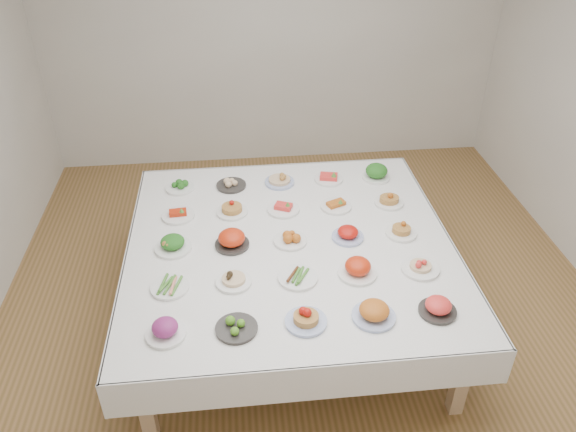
{
  "coord_description": "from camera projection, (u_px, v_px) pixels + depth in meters",
  "views": [
    {
      "loc": [
        -0.5,
        -3.54,
        3.22
      ],
      "look_at": [
        -0.13,
        -0.1,
        0.88
      ],
      "focal_mm": 35.0,
      "sensor_mm": 36.0,
      "label": 1
    }
  ],
  "objects": [
    {
      "name": "dish_19",
      "position": [
        389.0,
        198.0,
        4.53
      ],
      "size": [
        0.23,
        0.23,
        0.12
      ],
      "color": "white",
      "rests_on": "display_table"
    },
    {
      "name": "dish_12",
      "position": [
        290.0,
        237.0,
        4.1
      ],
      "size": [
        0.24,
        0.24,
        0.1
      ],
      "color": "white",
      "rests_on": "display_table"
    },
    {
      "name": "dish_16",
      "position": [
        232.0,
        207.0,
        4.41
      ],
      "size": [
        0.24,
        0.24,
        0.13
      ],
      "color": "white",
      "rests_on": "display_table"
    },
    {
      "name": "dish_21",
      "position": [
        231.0,
        182.0,
        4.76
      ],
      "size": [
        0.25,
        0.25,
        0.1
      ],
      "color": "#2B2927",
      "rests_on": "display_table"
    },
    {
      "name": "dish_23",
      "position": [
        329.0,
        175.0,
        4.84
      ],
      "size": [
        0.24,
        0.24,
        0.11
      ],
      "color": "white",
      "rests_on": "display_table"
    },
    {
      "name": "dish_4",
      "position": [
        438.0,
        305.0,
        3.48
      ],
      "size": [
        0.23,
        0.23,
        0.13
      ],
      "color": "#2B2927",
      "rests_on": "display_table"
    },
    {
      "name": "dish_0",
      "position": [
        165.0,
        328.0,
        3.32
      ],
      "size": [
        0.25,
        0.25,
        0.14
      ],
      "color": "white",
      "rests_on": "display_table"
    },
    {
      "name": "display_table",
      "position": [
        290.0,
        249.0,
        4.16
      ],
      "size": [
        2.39,
        2.39,
        0.75
      ],
      "color": "white",
      "rests_on": "ground"
    },
    {
      "name": "dish_6",
      "position": [
        233.0,
        276.0,
        3.71
      ],
      "size": [
        0.24,
        0.24,
        0.13
      ],
      "color": "white",
      "rests_on": "display_table"
    },
    {
      "name": "dish_7",
      "position": [
        298.0,
        276.0,
        3.76
      ],
      "size": [
        0.29,
        0.27,
        0.06
      ],
      "color": "white",
      "rests_on": "display_table"
    },
    {
      "name": "dish_13",
      "position": [
        348.0,
        232.0,
        4.13
      ],
      "size": [
        0.23,
        0.23,
        0.12
      ],
      "color": "#4C66B2",
      "rests_on": "display_table"
    },
    {
      "name": "dish_17",
      "position": [
        283.0,
        207.0,
        4.45
      ],
      "size": [
        0.25,
        0.25,
        0.1
      ],
      "color": "white",
      "rests_on": "display_table"
    },
    {
      "name": "dish_18",
      "position": [
        336.0,
        204.0,
        4.49
      ],
      "size": [
        0.25,
        0.25,
        0.1
      ],
      "color": "white",
      "rests_on": "display_table"
    },
    {
      "name": "dish_14",
      "position": [
        402.0,
        229.0,
        4.18
      ],
      "size": [
        0.23,
        0.23,
        0.12
      ],
      "color": "white",
      "rests_on": "display_table"
    },
    {
      "name": "dish_10",
      "position": [
        172.0,
        240.0,
        4.01
      ],
      "size": [
        0.31,
        0.31,
        0.17
      ],
      "color": "white",
      "rests_on": "display_table"
    },
    {
      "name": "dish_15",
      "position": [
        178.0,
        213.0,
        4.38
      ],
      "size": [
        0.25,
        0.25,
        0.1
      ],
      "color": "white",
      "rests_on": "display_table"
    },
    {
      "name": "room_envelope",
      "position": [
        305.0,
        88.0,
        3.74
      ],
      "size": [
        5.02,
        5.02,
        2.81
      ],
      "color": "olive",
      "rests_on": "ground"
    },
    {
      "name": "dish_24",
      "position": [
        377.0,
        171.0,
        4.86
      ],
      "size": [
        0.26,
        0.26,
        0.15
      ],
      "color": "white",
      "rests_on": "display_table"
    },
    {
      "name": "dish_8",
      "position": [
        358.0,
        267.0,
        3.78
      ],
      "size": [
        0.26,
        0.26,
        0.15
      ],
      "color": "white",
      "rests_on": "display_table"
    },
    {
      "name": "dish_22",
      "position": [
        280.0,
        176.0,
        4.79
      ],
      "size": [
        0.26,
        0.26,
        0.15
      ],
      "color": "#4C66B2",
      "rests_on": "display_table"
    },
    {
      "name": "dish_9",
      "position": [
        421.0,
        263.0,
        3.82
      ],
      "size": [
        0.26,
        0.26,
        0.14
      ],
      "color": "white",
      "rests_on": "display_table"
    },
    {
      "name": "dish_20",
      "position": [
        180.0,
        186.0,
        4.73
      ],
      "size": [
        0.24,
        0.24,
        0.09
      ],
      "color": "white",
      "rests_on": "display_table"
    },
    {
      "name": "dish_1",
      "position": [
        236.0,
        324.0,
        3.36
      ],
      "size": [
        0.25,
        0.25,
        0.11
      ],
      "color": "#2B2927",
      "rests_on": "display_table"
    },
    {
      "name": "dish_5",
      "position": [
        170.0,
        286.0,
        3.68
      ],
      "size": [
        0.26,
        0.25,
        0.06
      ],
      "color": "white",
      "rests_on": "display_table"
    },
    {
      "name": "dish_11",
      "position": [
        232.0,
        237.0,
        4.04
      ],
      "size": [
        0.25,
        0.25,
        0.16
      ],
      "color": "#2B2927",
      "rests_on": "display_table"
    },
    {
      "name": "dish_3",
      "position": [
        374.0,
        308.0,
        3.43
      ],
      "size": [
        0.27,
        0.27,
        0.17
      ],
      "color": "#4C66B2",
      "rests_on": "display_table"
    },
    {
      "name": "dish_2",
      "position": [
        306.0,
        315.0,
        3.4
      ],
      "size": [
        0.26,
        0.26,
        0.15
      ],
      "color": "#4C66B2",
      "rests_on": "display_table"
    }
  ]
}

